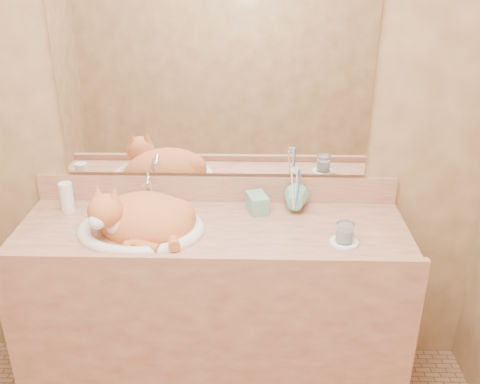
{
  "coord_description": "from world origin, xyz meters",
  "views": [
    {
      "loc": [
        0.17,
        -1.18,
        1.9
      ],
      "look_at": [
        0.11,
        0.7,
        1.03
      ],
      "focal_mm": 40.0,
      "sensor_mm": 36.0,
      "label": 1
    }
  ],
  "objects_px": {
    "vanity_counter": "(214,314)",
    "soap_dispenser": "(261,198)",
    "toothbrush_cup": "(295,205)",
    "sink_basin": "(140,213)",
    "cat": "(141,216)",
    "water_glass": "(345,232)"
  },
  "relations": [
    {
      "from": "vanity_counter",
      "to": "sink_basin",
      "type": "distance_m",
      "value": 0.58
    },
    {
      "from": "vanity_counter",
      "to": "sink_basin",
      "type": "xyz_separation_m",
      "value": [
        -0.28,
        -0.02,
        0.5
      ]
    },
    {
      "from": "soap_dispenser",
      "to": "toothbrush_cup",
      "type": "relative_size",
      "value": 1.58
    },
    {
      "from": "water_glass",
      "to": "vanity_counter",
      "type": "bearing_deg",
      "value": 168.7
    },
    {
      "from": "soap_dispenser",
      "to": "water_glass",
      "type": "relative_size",
      "value": 2.14
    },
    {
      "from": "vanity_counter",
      "to": "toothbrush_cup",
      "type": "xyz_separation_m",
      "value": [
        0.34,
        0.12,
        0.48
      ]
    },
    {
      "from": "cat",
      "to": "soap_dispenser",
      "type": "bearing_deg",
      "value": 29.46
    },
    {
      "from": "cat",
      "to": "toothbrush_cup",
      "type": "bearing_deg",
      "value": 26.9
    },
    {
      "from": "toothbrush_cup",
      "to": "sink_basin",
      "type": "bearing_deg",
      "value": -167.02
    },
    {
      "from": "vanity_counter",
      "to": "water_glass",
      "type": "relative_size",
      "value": 19.8
    },
    {
      "from": "vanity_counter",
      "to": "toothbrush_cup",
      "type": "height_order",
      "value": "toothbrush_cup"
    },
    {
      "from": "vanity_counter",
      "to": "water_glass",
      "type": "bearing_deg",
      "value": -11.3
    },
    {
      "from": "sink_basin",
      "to": "cat",
      "type": "relative_size",
      "value": 1.24
    },
    {
      "from": "vanity_counter",
      "to": "water_glass",
      "type": "height_order",
      "value": "water_glass"
    },
    {
      "from": "sink_basin",
      "to": "toothbrush_cup",
      "type": "xyz_separation_m",
      "value": [
        0.63,
        0.14,
        -0.03
      ]
    },
    {
      "from": "toothbrush_cup",
      "to": "water_glass",
      "type": "xyz_separation_m",
      "value": [
        0.18,
        -0.23,
        -0.0
      ]
    },
    {
      "from": "vanity_counter",
      "to": "soap_dispenser",
      "type": "relative_size",
      "value": 9.25
    },
    {
      "from": "sink_basin",
      "to": "cat",
      "type": "bearing_deg",
      "value": -67.48
    },
    {
      "from": "soap_dispenser",
      "to": "vanity_counter",
      "type": "bearing_deg",
      "value": -166.73
    },
    {
      "from": "sink_basin",
      "to": "water_glass",
      "type": "relative_size",
      "value": 6.22
    },
    {
      "from": "sink_basin",
      "to": "water_glass",
      "type": "bearing_deg",
      "value": -2.21
    },
    {
      "from": "vanity_counter",
      "to": "soap_dispenser",
      "type": "xyz_separation_m",
      "value": [
        0.2,
        0.11,
        0.51
      ]
    }
  ]
}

